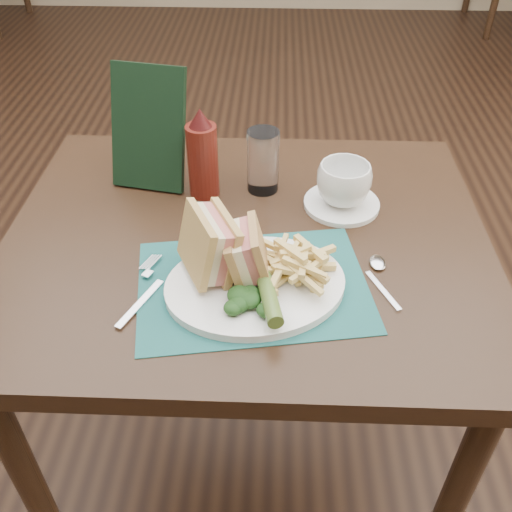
{
  "coord_description": "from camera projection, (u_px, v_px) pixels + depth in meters",
  "views": [
    {
      "loc": [
        0.05,
        -1.34,
        1.4
      ],
      "look_at": [
        0.02,
        -0.62,
        0.8
      ],
      "focal_mm": 40.0,
      "sensor_mm": 36.0,
      "label": 1
    }
  ],
  "objects": [
    {
      "name": "plate",
      "position": [
        255.0,
        285.0,
        0.94
      ],
      "size": [
        0.35,
        0.31,
        0.01
      ],
      "primitive_type": null,
      "rotation": [
        0.0,
        0.0,
        0.25
      ],
      "color": "white",
      "rests_on": "placemat"
    },
    {
      "name": "kale_garnish",
      "position": [
        254.0,
        300.0,
        0.89
      ],
      "size": [
        0.11,
        0.08,
        0.03
      ],
      "primitive_type": null,
      "color": "#153413",
      "rests_on": "plate"
    },
    {
      "name": "spoon",
      "position": [
        381.0,
        279.0,
        0.96
      ],
      "size": [
        0.09,
        0.15,
        0.01
      ],
      "primitive_type": null,
      "rotation": [
        0.0,
        0.0,
        0.42
      ],
      "color": "silver",
      "rests_on": "table_main"
    },
    {
      "name": "floor",
      "position": [
        256.0,
        320.0,
        1.93
      ],
      "size": [
        7.0,
        7.0,
        0.0
      ],
      "primitive_type": "plane",
      "color": "black",
      "rests_on": "ground"
    },
    {
      "name": "wall_back",
      "position": [
        273.0,
        8.0,
        4.62
      ],
      "size": [
        6.0,
        0.0,
        6.0
      ],
      "primitive_type": "plane",
      "rotation": [
        1.57,
        0.0,
        0.0
      ],
      "color": "tan",
      "rests_on": "ground"
    },
    {
      "name": "fries_pile",
      "position": [
        296.0,
        261.0,
        0.93
      ],
      "size": [
        0.18,
        0.2,
        0.06
      ],
      "primitive_type": null,
      "color": "#D9BD6C",
      "rests_on": "plate"
    },
    {
      "name": "drinking_glass",
      "position": [
        263.0,
        161.0,
        1.14
      ],
      "size": [
        0.08,
        0.08,
        0.13
      ],
      "primitive_type": "cylinder",
      "rotation": [
        0.0,
        0.0,
        -0.38
      ],
      "color": "white",
      "rests_on": "table_main"
    },
    {
      "name": "coffee_cup",
      "position": [
        344.0,
        184.0,
        1.1
      ],
      "size": [
        0.15,
        0.15,
        0.08
      ],
      "primitive_type": "imported",
      "rotation": [
        0.0,
        0.0,
        0.63
      ],
      "color": "white",
      "rests_on": "saucer"
    },
    {
      "name": "fork",
      "position": [
        143.0,
        289.0,
        0.94
      ],
      "size": [
        0.1,
        0.17,
        0.01
      ],
      "primitive_type": null,
      "rotation": [
        0.0,
        0.0,
        -0.42
      ],
      "color": "silver",
      "rests_on": "placemat"
    },
    {
      "name": "sandwich_half_a",
      "position": [
        196.0,
        247.0,
        0.92
      ],
      "size": [
        0.12,
        0.14,
        0.12
      ],
      "primitive_type": null,
      "rotation": [
        0.0,
        0.24,
        0.45
      ],
      "color": "tan",
      "rests_on": "plate"
    },
    {
      "name": "sandwich_half_b",
      "position": [
        234.0,
        252.0,
        0.92
      ],
      "size": [
        0.08,
        0.1,
        0.1
      ],
      "primitive_type": null,
      "rotation": [
        0.0,
        -0.24,
        0.1
      ],
      "color": "tan",
      "rests_on": "plate"
    },
    {
      "name": "table_main",
      "position": [
        248.0,
        364.0,
        1.3
      ],
      "size": [
        0.9,
        0.75,
        0.75
      ],
      "primitive_type": null,
      "color": "black",
      "rests_on": "ground"
    },
    {
      "name": "ketchup_bottle",
      "position": [
        202.0,
        153.0,
        1.11
      ],
      "size": [
        0.07,
        0.07,
        0.19
      ],
      "primitive_type": null,
      "rotation": [
        0.0,
        0.0,
        0.14
      ],
      "color": "#4F140D",
      "rests_on": "table_main"
    },
    {
      "name": "check_presenter",
      "position": [
        148.0,
        128.0,
        1.13
      ],
      "size": [
        0.16,
        0.12,
        0.24
      ],
      "primitive_type": "cube",
      "rotation": [
        -0.31,
        0.0,
        -0.2
      ],
      "color": "black",
      "rests_on": "table_main"
    },
    {
      "name": "saucer",
      "position": [
        341.0,
        204.0,
        1.13
      ],
      "size": [
        0.15,
        0.15,
        0.01
      ],
      "primitive_type": "cylinder",
      "rotation": [
        0.0,
        0.0,
        -0.02
      ],
      "color": "white",
      "rests_on": "table_main"
    },
    {
      "name": "placemat",
      "position": [
        253.0,
        285.0,
        0.95
      ],
      "size": [
        0.42,
        0.33,
        0.0
      ],
      "primitive_type": "cube",
      "rotation": [
        0.0,
        0.0,
        0.16
      ],
      "color": "#1A5452",
      "rests_on": "table_main"
    },
    {
      "name": "pickle_spear",
      "position": [
        269.0,
        296.0,
        0.88
      ],
      "size": [
        0.05,
        0.12,
        0.03
      ],
      "primitive_type": "cylinder",
      "rotation": [
        1.54,
        0.0,
        0.2
      ],
      "color": "#446024",
      "rests_on": "plate"
    }
  ]
}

